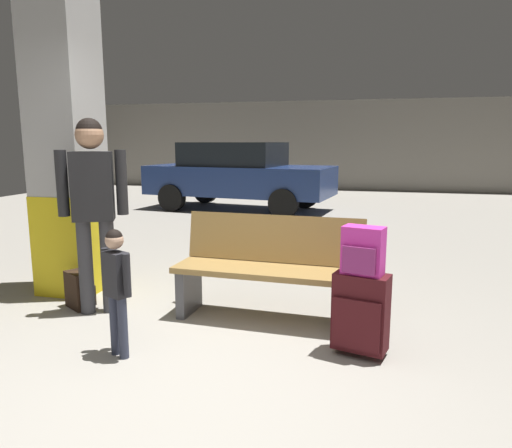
% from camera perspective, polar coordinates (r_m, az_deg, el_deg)
% --- Properties ---
extents(ground_plane, '(18.00, 18.00, 0.10)m').
position_cam_1_polar(ground_plane, '(6.73, 4.15, -3.66)').
color(ground_plane, gray).
extents(garage_back_wall, '(18.00, 0.12, 2.80)m').
position_cam_1_polar(garage_back_wall, '(15.34, 10.06, 9.29)').
color(garage_back_wall, gray).
rests_on(garage_back_wall, ground_plane).
extents(structural_pillar, '(0.57, 0.57, 3.06)m').
position_cam_1_polar(structural_pillar, '(5.09, -21.87, 9.12)').
color(structural_pillar, yellow).
rests_on(structural_pillar, ground_plane).
extents(bench, '(1.62, 0.59, 0.89)m').
position_cam_1_polar(bench, '(4.10, 1.54, -5.42)').
color(bench, '#9E7A42').
rests_on(bench, ground_plane).
extents(suitcase, '(0.42, 0.31, 0.60)m').
position_cam_1_polar(suitcase, '(3.51, 12.49, -10.39)').
color(suitcase, '#471419').
rests_on(suitcase, ground_plane).
extents(backpack_bright, '(0.31, 0.25, 0.34)m').
position_cam_1_polar(backpack_bright, '(3.38, 12.77, -3.21)').
color(backpack_bright, '#D833A5').
rests_on(backpack_bright, suitcase).
extents(child, '(0.29, 0.23, 0.93)m').
position_cam_1_polar(child, '(3.48, -16.48, -6.41)').
color(child, '#33384C').
rests_on(child, ground_plane).
extents(adult, '(0.54, 0.33, 1.72)m').
position_cam_1_polar(adult, '(4.35, -19.08, 3.30)').
color(adult, '#38383D').
rests_on(adult, ground_plane).
extents(backpack_dark_floor, '(0.32, 0.30, 0.34)m').
position_cam_1_polar(backpack_dark_floor, '(4.72, -20.49, -7.47)').
color(backpack_dark_floor, black).
rests_on(backpack_dark_floor, ground_plane).
extents(parked_car_far, '(4.29, 2.23, 1.51)m').
position_cam_1_polar(parked_car_far, '(10.69, -2.14, 6.04)').
color(parked_car_far, navy).
rests_on(parked_car_far, ground_plane).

